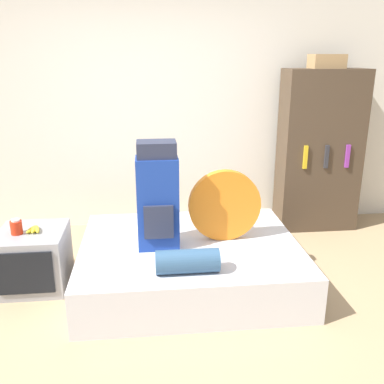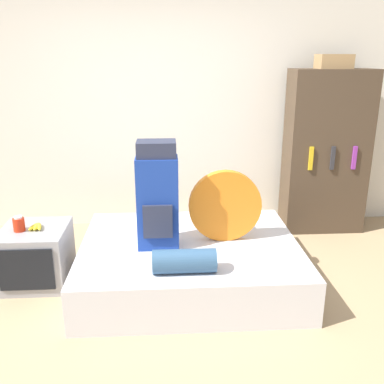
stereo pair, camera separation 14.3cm
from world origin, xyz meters
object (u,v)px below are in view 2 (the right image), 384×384
backpack (157,197)px  tent_bag (225,206)px  cardboard_box (334,61)px  television (36,255)px  sleeping_roll (184,261)px  canister (19,224)px  bookshelf (326,153)px

backpack → tent_bag: backpack is taller
backpack → cardboard_box: size_ratio=2.62×
cardboard_box → tent_bag: bearing=-138.9°
television → sleeping_roll: bearing=-25.4°
cardboard_box → canister: bearing=-160.1°
bookshelf → backpack: bearing=-147.4°
sleeping_roll → bookshelf: (1.61, 1.62, 0.42)m
television → tent_bag: bearing=-1.4°
backpack → tent_bag: (0.56, 0.08, -0.12)m
television → cardboard_box: size_ratio=1.71×
tent_bag → sleeping_roll: tent_bag is taller
sleeping_roll → bookshelf: 2.32m
canister → cardboard_box: cardboard_box is taller
canister → cardboard_box: 3.38m
tent_bag → cardboard_box: bearing=41.1°
sleeping_roll → canister: bearing=157.3°
backpack → sleeping_roll: (0.19, -0.47, -0.34)m
sleeping_roll → television: bearing=154.6°
backpack → tent_bag: 0.58m
backpack → canister: size_ratio=6.89×
backpack → canister: bearing=175.4°
television → backpack: bearing=-6.7°
backpack → bookshelf: 2.14m
backpack → sleeping_roll: backpack is taller
cardboard_box → bookshelf: bearing=-37.3°
backpack → television: backpack is taller
cardboard_box → television: bearing=-160.0°
tent_bag → bookshelf: bookshelf is taller
bookshelf → cardboard_box: 0.94m
backpack → sleeping_roll: bearing=-67.7°
tent_bag → cardboard_box: (1.23, 1.07, 1.14)m
backpack → television: (-1.05, 0.12, -0.55)m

